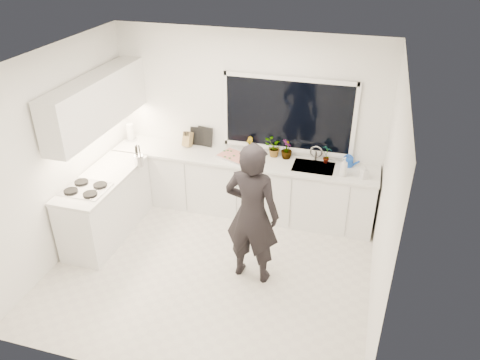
% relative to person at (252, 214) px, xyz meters
% --- Properties ---
extents(floor, '(4.00, 3.50, 0.02)m').
position_rel_person_xyz_m(floor, '(-0.53, -0.03, -0.93)').
color(floor, beige).
rests_on(floor, ground).
extents(wall_back, '(4.00, 0.02, 2.70)m').
position_rel_person_xyz_m(wall_back, '(-0.53, 1.73, 0.43)').
color(wall_back, white).
rests_on(wall_back, ground).
extents(wall_left, '(0.02, 3.50, 2.70)m').
position_rel_person_xyz_m(wall_left, '(-2.54, -0.03, 0.43)').
color(wall_left, white).
rests_on(wall_left, ground).
extents(wall_right, '(0.02, 3.50, 2.70)m').
position_rel_person_xyz_m(wall_right, '(1.48, -0.03, 0.43)').
color(wall_right, white).
rests_on(wall_right, ground).
extents(ceiling, '(4.00, 3.50, 0.02)m').
position_rel_person_xyz_m(ceiling, '(-0.53, -0.03, 1.79)').
color(ceiling, white).
rests_on(ceiling, wall_back).
extents(window, '(1.80, 0.02, 1.00)m').
position_rel_person_xyz_m(window, '(0.07, 1.69, 0.63)').
color(window, black).
rests_on(window, wall_back).
extents(base_cabinets_back, '(3.92, 0.58, 0.88)m').
position_rel_person_xyz_m(base_cabinets_back, '(-0.53, 1.42, -0.48)').
color(base_cabinets_back, white).
rests_on(base_cabinets_back, floor).
extents(base_cabinets_left, '(0.58, 1.60, 0.88)m').
position_rel_person_xyz_m(base_cabinets_left, '(-2.20, 0.32, -0.48)').
color(base_cabinets_left, white).
rests_on(base_cabinets_left, floor).
extents(countertop_back, '(3.94, 0.62, 0.04)m').
position_rel_person_xyz_m(countertop_back, '(-0.53, 1.41, -0.02)').
color(countertop_back, silver).
rests_on(countertop_back, base_cabinets_back).
extents(countertop_left, '(0.62, 1.60, 0.04)m').
position_rel_person_xyz_m(countertop_left, '(-2.20, 0.32, -0.02)').
color(countertop_left, silver).
rests_on(countertop_left, base_cabinets_left).
extents(upper_cabinets, '(0.34, 2.10, 0.70)m').
position_rel_person_xyz_m(upper_cabinets, '(-2.32, 0.67, 0.93)').
color(upper_cabinets, white).
rests_on(upper_cabinets, wall_left).
extents(sink, '(0.58, 0.42, 0.14)m').
position_rel_person_xyz_m(sink, '(0.52, 1.42, -0.05)').
color(sink, silver).
rests_on(sink, countertop_back).
extents(faucet, '(0.03, 0.03, 0.22)m').
position_rel_person_xyz_m(faucet, '(0.52, 1.62, 0.11)').
color(faucet, silver).
rests_on(faucet, countertop_back).
extents(stovetop, '(0.56, 0.48, 0.03)m').
position_rel_person_xyz_m(stovetop, '(-2.22, -0.03, 0.01)').
color(stovetop, black).
rests_on(stovetop, countertop_left).
extents(person, '(0.71, 0.51, 1.85)m').
position_rel_person_xyz_m(person, '(0.00, 0.00, 0.00)').
color(person, black).
rests_on(person, floor).
extents(pizza_tray, '(0.56, 0.50, 0.03)m').
position_rel_person_xyz_m(pizza_tray, '(-0.64, 1.39, 0.01)').
color(pizza_tray, '#B5B5B9').
rests_on(pizza_tray, countertop_back).
extents(pizza, '(0.51, 0.44, 0.01)m').
position_rel_person_xyz_m(pizza, '(-0.64, 1.39, 0.03)').
color(pizza, red).
rests_on(pizza, pizza_tray).
extents(watering_can, '(0.18, 0.18, 0.13)m').
position_rel_person_xyz_m(watering_can, '(0.99, 1.58, 0.06)').
color(watering_can, '#1344B2').
rests_on(watering_can, countertop_back).
extents(paper_towel_roll, '(0.11, 0.11, 0.26)m').
position_rel_person_xyz_m(paper_towel_roll, '(-2.38, 1.52, 0.13)').
color(paper_towel_roll, silver).
rests_on(paper_towel_roll, countertop_back).
extents(knife_block, '(0.15, 0.13, 0.22)m').
position_rel_person_xyz_m(knife_block, '(-1.43, 1.56, 0.11)').
color(knife_block, olive).
rests_on(knife_block, countertop_back).
extents(utensil_crock, '(0.16, 0.16, 0.16)m').
position_rel_person_xyz_m(utensil_crock, '(-1.85, 0.77, 0.08)').
color(utensil_crock, silver).
rests_on(utensil_crock, countertop_left).
extents(picture_frame_large, '(0.22, 0.03, 0.28)m').
position_rel_person_xyz_m(picture_frame_large, '(-1.31, 1.66, 0.14)').
color(picture_frame_large, black).
rests_on(picture_frame_large, countertop_back).
extents(picture_frame_small, '(0.25, 0.07, 0.30)m').
position_rel_person_xyz_m(picture_frame_small, '(-1.18, 1.66, 0.15)').
color(picture_frame_small, black).
rests_on(picture_frame_small, countertop_back).
extents(herb_plants, '(1.31, 0.32, 0.29)m').
position_rel_person_xyz_m(herb_plants, '(0.01, 1.58, 0.14)').
color(herb_plants, '#26662D').
rests_on(herb_plants, countertop_back).
extents(soap_bottles, '(0.41, 0.15, 0.27)m').
position_rel_person_xyz_m(soap_bottles, '(1.04, 1.27, 0.12)').
color(soap_bottles, '#D8BF66').
rests_on(soap_bottles, countertop_back).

